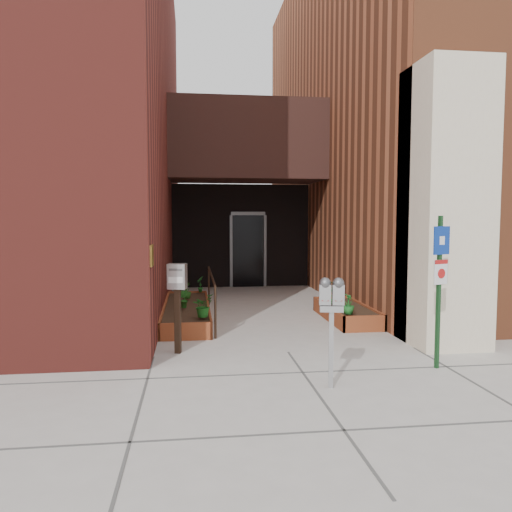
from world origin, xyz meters
name	(u,v)px	position (x,y,z in m)	size (l,w,h in m)	color
ground	(288,352)	(0.00, 0.00, 0.00)	(80.00, 80.00, 0.00)	#9E9991
architecture	(236,112)	(-0.18, 6.89, 4.98)	(20.00, 14.60, 10.00)	maroon
planter_left	(187,312)	(-1.55, 2.70, 0.13)	(0.90, 3.60, 0.30)	brown
planter_right	(346,313)	(1.60, 2.20, 0.13)	(0.80, 2.20, 0.30)	brown
handrail	(211,282)	(-1.05, 2.65, 0.75)	(0.04, 3.34, 0.90)	black
parking_meter	(332,303)	(0.21, -1.60, 1.03)	(0.31, 0.17, 1.33)	#9C9D9F
sign_post	(440,275)	(1.84, -1.04, 1.26)	(0.27, 0.12, 2.05)	#163D1C
payment_dropbox	(177,289)	(-1.65, 0.18, 0.97)	(0.30, 0.25, 1.35)	black
shrub_left_a	(203,306)	(-1.25, 1.36, 0.50)	(0.36, 0.36, 0.40)	#1A5D1A
shrub_left_b	(183,299)	(-1.61, 2.31, 0.47)	(0.18, 0.18, 0.33)	#1B5418
shrub_left_c	(187,290)	(-1.55, 3.41, 0.47)	(0.20, 0.20, 0.35)	#1F5418
shrub_left_d	(200,284)	(-1.25, 4.30, 0.49)	(0.20, 0.20, 0.37)	#1B611F
shrub_right_a	(348,304)	(1.35, 1.30, 0.49)	(0.21, 0.21, 0.37)	#1B6021
shrub_right_b	(333,295)	(1.35, 2.32, 0.49)	(0.20, 0.20, 0.38)	#18561A
shrub_right_c	(337,290)	(1.66, 3.10, 0.47)	(0.31, 0.31, 0.35)	#215017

